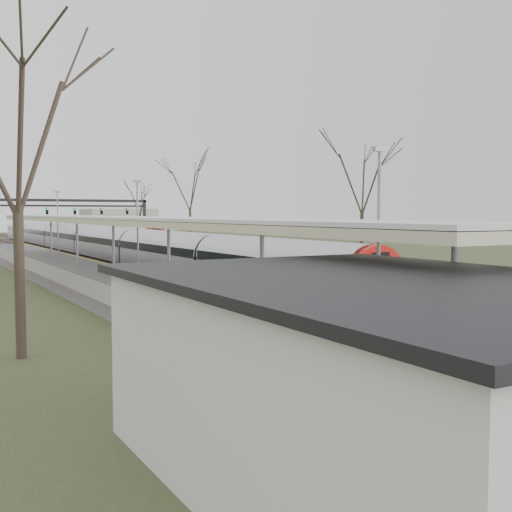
{
  "coord_description": "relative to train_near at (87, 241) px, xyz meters",
  "views": [
    {
      "loc": [
        -19.0,
        0.52,
        4.31
      ],
      "look_at": [
        -2.41,
        30.31,
        2.0
      ],
      "focal_mm": 45.0,
      "sensor_mm": 36.0,
      "label": 1
    }
  ],
  "objects": [
    {
      "name": "track_bed",
      "position": [
        2.76,
        -9.99,
        -1.42
      ],
      "size": [
        24.0,
        160.0,
        0.22
      ],
      "color": "#474442",
      "rests_on": "ground"
    },
    {
      "name": "canopy",
      "position": [
        -6.55,
        -32.0,
        2.45
      ],
      "size": [
        4.1,
        50.0,
        3.11
      ],
      "color": "slate",
      "rests_on": "platform"
    },
    {
      "name": "train_far",
      "position": [
        7.0,
        21.72,
        0.0
      ],
      "size": [
        2.62,
        45.21,
        3.05
      ],
      "color": "#AFB1B9",
      "rests_on": "ground"
    },
    {
      "name": "tree_east_far",
      "position": [
        16.5,
        -22.99,
        5.81
      ],
      "size": [
        5.0,
        5.0,
        10.3
      ],
      "color": "#2D231C",
      "rests_on": "ground"
    },
    {
      "name": "signal_gantry",
      "position": [
        2.79,
        20.0,
        3.43
      ],
      "size": [
        21.0,
        0.59,
        6.08
      ],
      "color": "black",
      "rests_on": "ground"
    },
    {
      "name": "tree_west_near",
      "position": [
        -13.5,
        -44.99,
        5.81
      ],
      "size": [
        5.0,
        5.0,
        10.3
      ],
      "color": "#2D231C",
      "rests_on": "ground"
    },
    {
      "name": "station_building",
      "position": [
        -10.0,
        -56.99,
        0.12
      ],
      "size": [
        6.0,
        9.0,
        3.2
      ],
      "primitive_type": "cube",
      "color": "silver",
      "rests_on": "ground"
    },
    {
      "name": "platform",
      "position": [
        -6.55,
        -27.49,
        -0.98
      ],
      "size": [
        3.5,
        69.0,
        1.0
      ],
      "primitive_type": "cube",
      "color": "#9E9B93",
      "rests_on": "ground"
    },
    {
      "name": "train_near",
      "position": [
        0.0,
        0.0,
        0.0
      ],
      "size": [
        2.62,
        90.21,
        3.05
      ],
      "color": "#AFB1B9",
      "rests_on": "ground"
    }
  ]
}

